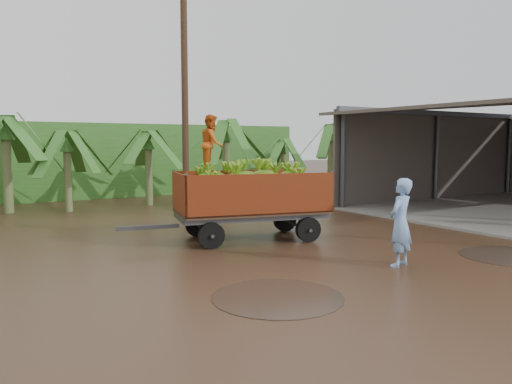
% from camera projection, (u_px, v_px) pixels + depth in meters
% --- Properties ---
extents(ground, '(100.00, 100.00, 0.00)m').
position_uv_depth(ground, '(335.00, 250.00, 12.49)').
color(ground, black).
rests_on(ground, ground).
extents(hedge_north, '(22.00, 3.00, 3.60)m').
position_uv_depth(hedge_north, '(92.00, 160.00, 24.78)').
color(hedge_north, '#2D661E').
rests_on(hedge_north, ground).
extents(banana_trailer, '(5.74, 2.85, 3.44)m').
position_uv_depth(banana_trailer, '(250.00, 195.00, 13.76)').
color(banana_trailer, '#983515').
rests_on(banana_trailer, ground).
extents(man_blue, '(0.81, 0.66, 1.92)m').
position_uv_depth(man_blue, '(400.00, 222.00, 10.80)').
color(man_blue, '#80ABE9').
rests_on(man_blue, ground).
extents(utility_pole, '(1.20, 0.24, 8.54)m').
position_uv_depth(utility_pole, '(185.00, 96.00, 17.88)').
color(utility_pole, '#47301E').
rests_on(utility_pole, ground).
extents(banana_plants, '(24.64, 19.94, 4.16)m').
position_uv_depth(banana_plants, '(71.00, 170.00, 15.12)').
color(banana_plants, '#2D661E').
rests_on(banana_plants, ground).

